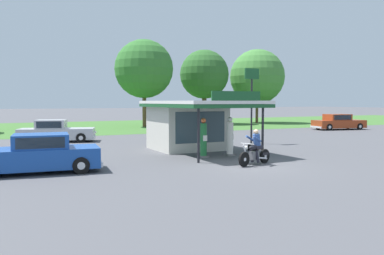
{
  "coord_description": "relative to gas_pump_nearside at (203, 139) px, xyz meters",
  "views": [
    {
      "loc": [
        -10.0,
        -14.56,
        2.81
      ],
      "look_at": [
        -0.45,
        4.68,
        1.4
      ],
      "focal_mm": 37.19,
      "sensor_mm": 36.0,
      "label": 1
    }
  ],
  "objects": [
    {
      "name": "ground_plane",
      "position": [
        0.68,
        -2.92,
        -0.91
      ],
      "size": [
        300.0,
        300.0,
        0.0
      ],
      "primitive_type": "plane",
      "color": "#4C4C51"
    },
    {
      "name": "grass_verge_strip",
      "position": [
        0.68,
        27.08,
        -0.91
      ],
      "size": [
        120.0,
        24.0,
        0.01
      ],
      "primitive_type": "cube",
      "color": "#3D6B2D",
      "rests_on": "ground"
    },
    {
      "name": "service_station_kiosk",
      "position": [
        0.78,
        3.1,
        0.76
      ],
      "size": [
        4.49,
        7.35,
        3.29
      ],
      "color": "beige",
      "rests_on": "ground"
    },
    {
      "name": "gas_pump_nearside",
      "position": [
        0.0,
        0.0,
        0.0
      ],
      "size": [
        0.44,
        0.44,
        1.99
      ],
      "color": "slate",
      "rests_on": "ground"
    },
    {
      "name": "gas_pump_offside",
      "position": [
        1.56,
        0.0,
        0.01
      ],
      "size": [
        0.44,
        0.44,
        2.01
      ],
      "color": "slate",
      "rests_on": "ground"
    },
    {
      "name": "motorcycle_with_rider",
      "position": [
        0.99,
        -3.03,
        -0.26
      ],
      "size": [
        2.07,
        0.88,
        1.58
      ],
      "color": "black",
      "rests_on": "ground"
    },
    {
      "name": "featured_classic_sedan",
      "position": [
        -7.85,
        -0.79,
        -0.21
      ],
      "size": [
        5.08,
        2.45,
        1.53
      ],
      "color": "#19479E",
      "rests_on": "ground"
    },
    {
      "name": "parked_car_back_row_far_right",
      "position": [
        21.48,
        11.54,
        -0.2
      ],
      "size": [
        5.58,
        2.78,
        1.55
      ],
      "color": "#993819",
      "rests_on": "ground"
    },
    {
      "name": "parked_car_back_row_centre",
      "position": [
        7.14,
        14.98,
        -0.26
      ],
      "size": [
        5.1,
        3.0,
        1.44
      ],
      "color": "gold",
      "rests_on": "ground"
    },
    {
      "name": "parked_car_back_row_left",
      "position": [
        -5.55,
        11.44,
        -0.22
      ],
      "size": [
        5.5,
        3.29,
        1.54
      ],
      "color": "#B7B7BC",
      "rests_on": "ground"
    },
    {
      "name": "tree_oak_far_right",
      "position": [
        5.47,
        24.39,
        5.35
      ],
      "size": [
        6.47,
        6.47,
        9.64
      ],
      "color": "brown",
      "rests_on": "ground"
    },
    {
      "name": "tree_oak_distant_spare",
      "position": [
        21.57,
        25.52,
        5.13
      ],
      "size": [
        7.12,
        7.12,
        9.6
      ],
      "color": "brown",
      "rests_on": "ground"
    },
    {
      "name": "tree_oak_right",
      "position": [
        14.2,
        26.44,
        5.26
      ],
      "size": [
        6.09,
        6.09,
        9.23
      ],
      "color": "brown",
      "rests_on": "ground"
    },
    {
      "name": "roadside_pole_sign",
      "position": [
        5.98,
        4.43,
        2.48
      ],
      "size": [
        1.1,
        0.12,
        4.99
      ],
      "color": "black",
      "rests_on": "ground"
    },
    {
      "name": "spare_tire_stack",
      "position": [
        3.89,
        1.25,
        -0.73
      ],
      "size": [
        0.6,
        0.6,
        0.36
      ],
      "color": "black",
      "rests_on": "ground"
    }
  ]
}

